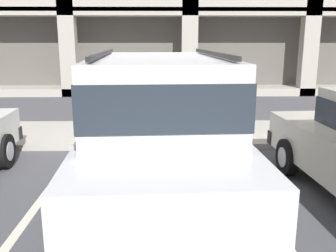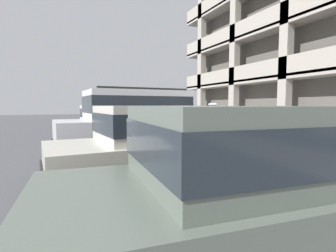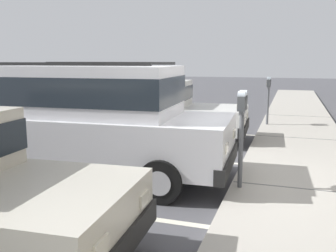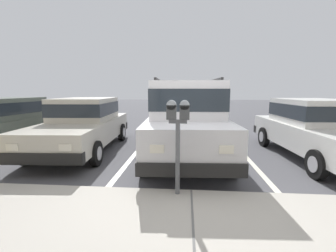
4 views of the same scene
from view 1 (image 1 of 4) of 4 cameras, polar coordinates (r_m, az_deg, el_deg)
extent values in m
cube|color=#4C4C51|center=(7.35, -2.27, -4.54)|extent=(80.00, 80.00, 0.10)
cube|color=#ADA89E|center=(8.57, -2.11, -1.18)|extent=(40.00, 2.20, 0.12)
cube|color=#606060|center=(8.56, -2.11, -0.78)|extent=(0.03, 2.16, 0.00)
cube|color=#606060|center=(9.38, 23.12, -0.60)|extent=(0.03, 2.16, 0.00)
cube|color=silver|center=(6.24, -16.77, -7.91)|extent=(0.12, 4.80, 0.01)
cube|color=silver|center=(6.17, 11.89, -7.88)|extent=(0.12, 4.80, 0.01)
cube|color=silver|center=(5.02, -1.44, -3.75)|extent=(2.07, 4.78, 0.80)
cube|color=silver|center=(4.80, -1.47, 5.48)|extent=(1.76, 2.99, 0.84)
cube|color=#232B33|center=(4.79, -1.47, 5.73)|extent=(1.78, 3.01, 0.46)
cube|color=black|center=(7.32, -2.22, -0.56)|extent=(1.88, 0.25, 0.24)
cube|color=silver|center=(7.33, 2.21, 2.34)|extent=(0.24, 0.04, 0.14)
cube|color=silver|center=(7.30, -6.74, 2.21)|extent=(0.24, 0.04, 0.14)
cylinder|color=black|center=(6.62, 5.86, -3.20)|extent=(0.23, 0.67, 0.66)
cylinder|color=#B2B2B7|center=(6.62, 5.86, -3.20)|extent=(0.24, 0.37, 0.36)
cylinder|color=black|center=(6.57, -9.88, -3.47)|extent=(0.23, 0.67, 0.66)
cylinder|color=#B2B2B7|center=(6.57, -9.88, -3.47)|extent=(0.24, 0.37, 0.36)
cylinder|color=black|center=(3.98, 13.12, -15.10)|extent=(0.23, 0.67, 0.66)
cylinder|color=#B2B2B7|center=(3.98, 13.12, -15.10)|extent=(0.24, 0.37, 0.36)
cylinder|color=black|center=(3.89, -14.32, -15.90)|extent=(0.23, 0.67, 0.66)
cylinder|color=#B2B2B7|center=(3.89, -14.32, -15.90)|extent=(0.24, 0.37, 0.36)
cube|color=black|center=(4.83, 6.83, 10.93)|extent=(0.18, 2.62, 0.05)
cube|color=black|center=(4.78, -9.93, 10.80)|extent=(0.18, 2.62, 0.05)
cube|color=silver|center=(7.82, -23.88, 0.77)|extent=(0.24, 0.04, 0.14)
cylinder|color=black|center=(7.03, -23.55, -3.55)|extent=(0.19, 0.61, 0.60)
cylinder|color=#B2B2B7|center=(7.03, -23.55, -3.55)|extent=(0.20, 0.34, 0.33)
cube|color=black|center=(7.44, 21.40, -1.50)|extent=(1.74, 0.27, 0.24)
cube|color=silver|center=(7.21, 17.62, 0.32)|extent=(0.24, 0.04, 0.14)
cylinder|color=black|center=(6.44, 17.68, -4.54)|extent=(0.20, 0.61, 0.60)
cylinder|color=#B2B2B7|center=(6.44, 17.68, -4.54)|extent=(0.20, 0.34, 0.33)
cylinder|color=#595B60|center=(7.50, -0.53, 1.70)|extent=(0.07, 0.07, 1.15)
cube|color=#595B60|center=(7.41, -0.55, 6.28)|extent=(0.28, 0.06, 0.06)
cube|color=#424447|center=(7.39, -1.33, 7.36)|extent=(0.15, 0.11, 0.22)
cylinder|color=#9EA8B2|center=(7.38, -1.33, 8.21)|extent=(0.15, 0.11, 0.15)
cube|color=#B7B293|center=(7.33, -1.33, 7.01)|extent=(0.08, 0.01, 0.08)
cube|color=#424447|center=(7.39, 0.23, 7.36)|extent=(0.15, 0.11, 0.22)
cylinder|color=#9EA8B2|center=(7.38, 0.24, 8.21)|extent=(0.15, 0.11, 0.15)
cube|color=#B7B293|center=(7.34, 0.24, 7.01)|extent=(0.08, 0.01, 0.08)
cube|color=#A8A093|center=(19.36, 2.15, 7.20)|extent=(32.00, 10.00, 0.30)
cube|color=#A8A093|center=(19.27, 2.23, 16.11)|extent=(32.00, 10.00, 0.30)
camera|label=2|loc=(7.95, 70.23, -0.26)|focal=28.00mm
camera|label=3|loc=(9.86, 34.91, 10.21)|focal=40.00mm
camera|label=4|loc=(10.77, -1.42, 10.98)|focal=24.00mm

